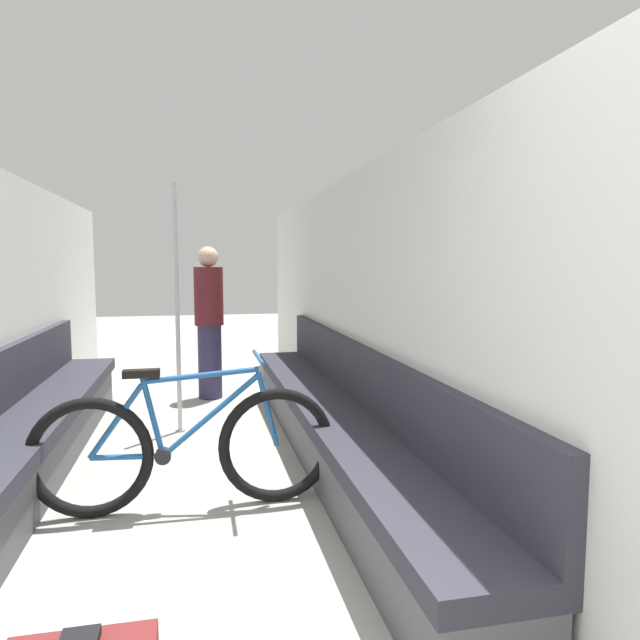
# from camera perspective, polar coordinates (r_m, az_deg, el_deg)

# --- Properties ---
(wall_right) EXTENTS (0.10, 8.90, 2.08)m
(wall_right) POSITION_cam_1_polar(r_m,az_deg,el_deg) (3.85, 5.89, 0.06)
(wall_right) COLOR silver
(wall_right) RESTS_ON ground
(bench_seat_row_left) EXTENTS (0.48, 4.67, 0.85)m
(bench_seat_row_left) POSITION_cam_1_polar(r_m,az_deg,el_deg) (4.10, -27.84, -11.05)
(bench_seat_row_left) COLOR #4C4C51
(bench_seat_row_left) RESTS_ON ground
(bench_seat_row_right) EXTENTS (0.48, 4.67, 0.85)m
(bench_seat_row_right) POSITION_cam_1_polar(r_m,az_deg,el_deg) (4.06, 1.50, -10.53)
(bench_seat_row_right) COLOR #4C4C51
(bench_seat_row_right) RESTS_ON ground
(bicycle) EXTENTS (1.73, 0.46, 0.89)m
(bicycle) POSITION_cam_1_polar(r_m,az_deg,el_deg) (3.43, -13.24, -12.39)
(bicycle) COLOR black
(bicycle) RESTS_ON ground
(grab_pole_near) EXTENTS (0.08, 0.08, 2.06)m
(grab_pole_near) POSITION_cam_1_polar(r_m,az_deg,el_deg) (4.87, -14.07, 0.66)
(grab_pole_near) COLOR gray
(grab_pole_near) RESTS_ON ground
(passenger_standing) EXTENTS (0.30, 0.30, 1.59)m
(passenger_standing) POSITION_cam_1_polar(r_m,az_deg,el_deg) (6.05, -11.02, -0.08)
(passenger_standing) COLOR #332D4C
(passenger_standing) RESTS_ON ground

